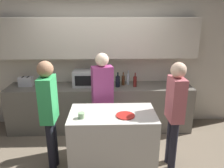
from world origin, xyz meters
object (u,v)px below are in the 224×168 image
at_px(person_left, 175,108).
at_px(person_right, 49,108).
at_px(toaster, 26,81).
at_px(bottle_1, 123,80).
at_px(cup_0, 81,115).
at_px(microwave, 87,78).
at_px(plate_on_island, 125,116).
at_px(person_center, 102,93).
at_px(bottle_0, 118,81).
at_px(bottle_2, 128,79).
at_px(bottle_3, 135,81).
at_px(potted_plant, 173,75).

bearing_deg(person_left, person_right, 88.81).
xyz_separation_m(toaster, bottle_1, (1.91, -0.01, 0.01)).
bearing_deg(cup_0, microwave, 91.63).
distance_m(plate_on_island, person_right, 1.08).
xyz_separation_m(toaster, person_center, (1.50, -0.70, -0.00)).
xyz_separation_m(plate_on_island, person_left, (0.72, 0.13, 0.05)).
xyz_separation_m(toaster, bottle_0, (1.79, -0.11, 0.02)).
bearing_deg(bottle_2, bottle_0, -145.41).
distance_m(plate_on_island, person_center, 0.79).
relative_size(bottle_2, bottle_3, 1.03).
bearing_deg(person_right, person_center, 129.58).
height_order(microwave, bottle_3, microwave).
bearing_deg(person_center, toaster, -38.62).
relative_size(bottle_0, person_left, 0.18).
bearing_deg(person_center, bottle_3, -150.33).
height_order(microwave, bottle_1, microwave).
height_order(microwave, person_left, person_left).
xyz_separation_m(microwave, person_right, (-0.43, -1.29, -0.06)).
xyz_separation_m(bottle_1, person_right, (-1.15, -1.28, -0.01)).
bearing_deg(potted_plant, bottle_0, -174.35).
xyz_separation_m(microwave, potted_plant, (1.71, 0.00, 0.05)).
distance_m(bottle_0, person_left, 1.40).
xyz_separation_m(microwave, toaster, (-1.19, 0.00, -0.06)).
height_order(bottle_1, bottle_2, bottle_2).
height_order(bottle_0, person_left, person_left).
distance_m(bottle_1, bottle_3, 0.24).
bearing_deg(bottle_2, bottle_1, -154.65).
distance_m(toaster, bottle_3, 2.13).
distance_m(potted_plant, bottle_2, 0.89).
distance_m(person_left, person_center, 1.20).
distance_m(potted_plant, person_left, 1.34).
relative_size(bottle_0, person_center, 0.17).
distance_m(microwave, bottle_0, 0.62).
relative_size(potted_plant, bottle_0, 1.37).
distance_m(bottle_1, bottle_2, 0.11).
relative_size(bottle_2, person_right, 0.17).
distance_m(person_center, person_right, 0.95).
xyz_separation_m(plate_on_island, person_center, (-0.32, 0.72, 0.07)).
relative_size(bottle_0, bottle_3, 1.05).
relative_size(potted_plant, person_right, 0.24).
height_order(microwave, person_center, person_center).
relative_size(bottle_1, person_right, 0.16).
bearing_deg(cup_0, potted_plant, 41.12).
bearing_deg(person_center, person_left, 136.76).
relative_size(bottle_1, person_left, 0.16).
relative_size(bottle_0, plate_on_island, 1.11).
height_order(bottle_2, person_right, person_right).
bearing_deg(bottle_3, cup_0, -123.64).
height_order(bottle_3, plate_on_island, bottle_3).
distance_m(toaster, plate_on_island, 2.31).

